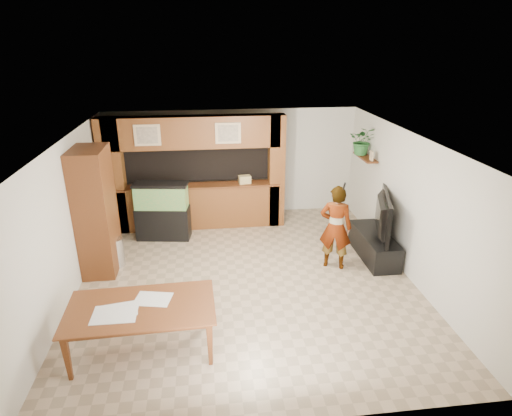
{
  "coord_description": "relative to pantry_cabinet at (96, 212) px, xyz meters",
  "views": [
    {
      "loc": [
        -0.65,
        -6.86,
        4.16
      ],
      "look_at": [
        0.25,
        0.6,
        1.16
      ],
      "focal_mm": 30.0,
      "sensor_mm": 36.0,
      "label": 1
    }
  ],
  "objects": [
    {
      "name": "newspaper_b",
      "position": [
        0.79,
        -2.5,
        -0.47
      ],
      "size": [
        0.54,
        0.43,
        0.01
      ],
      "primitive_type": "cube",
      "rotation": [
        0.0,
        0.0,
        0.18
      ],
      "color": "silver",
      "rests_on": "dining_table"
    },
    {
      "name": "wall_left",
      "position": [
        -0.3,
        -0.7,
        0.12
      ],
      "size": [
        0.0,
        6.5,
        6.5
      ],
      "primitive_type": "plane",
      "rotation": [
        1.57,
        0.0,
        1.57
      ],
      "color": "beige",
      "rests_on": "floor"
    },
    {
      "name": "microphone",
      "position": [
        4.48,
        -0.6,
        0.52
      ],
      "size": [
        0.03,
        0.1,
        0.15
      ],
      "primitive_type": "cylinder",
      "rotation": [
        0.44,
        0.0,
        0.0
      ],
      "color": "black",
      "rests_on": "person"
    },
    {
      "name": "floor",
      "position": [
        2.7,
        -0.7,
        -1.18
      ],
      "size": [
        6.5,
        6.5,
        0.0
      ],
      "primitive_type": "plane",
      "color": "tan",
      "rests_on": "ground"
    },
    {
      "name": "wall_clock",
      "position": [
        -0.27,
        0.3,
        0.72
      ],
      "size": [
        0.05,
        0.25,
        0.25
      ],
      "color": "black",
      "rests_on": "wall_left"
    },
    {
      "name": "counter_box",
      "position": [
        2.92,
        1.75,
        -0.05
      ],
      "size": [
        0.29,
        0.21,
        0.18
      ],
      "primitive_type": "cube",
      "rotation": [
        0.0,
        0.0,
        0.14
      ],
      "color": "tan",
      "rests_on": "partition"
    },
    {
      "name": "pantry_cabinet",
      "position": [
        0.0,
        0.0,
        0.0
      ],
      "size": [
        0.59,
        0.97,
        2.37
      ],
      "primitive_type": "cube",
      "color": "brown",
      "rests_on": "floor"
    },
    {
      "name": "wall_back",
      "position": [
        2.7,
        2.55,
        0.12
      ],
      "size": [
        6.0,
        0.0,
        6.0
      ],
      "primitive_type": "plane",
      "rotation": [
        1.57,
        0.0,
        0.0
      ],
      "color": "beige",
      "rests_on": "floor"
    },
    {
      "name": "newspaper_c",
      "position": [
        1.22,
        -2.28,
        -0.47
      ],
      "size": [
        0.56,
        0.46,
        0.01
      ],
      "primitive_type": "cube",
      "rotation": [
        0.0,
        0.0,
        -0.21
      ],
      "color": "silver",
      "rests_on": "dining_table"
    },
    {
      "name": "ceiling",
      "position": [
        2.7,
        -0.7,
        1.42
      ],
      "size": [
        6.5,
        6.5,
        0.0
      ],
      "primitive_type": "plane",
      "color": "white",
      "rests_on": "wall_back"
    },
    {
      "name": "television",
      "position": [
        5.35,
        -0.17,
        -0.26
      ],
      "size": [
        0.63,
        1.45,
        0.84
      ],
      "primitive_type": "imported",
      "rotation": [
        0.0,
        0.0,
        1.26
      ],
      "color": "black",
      "rests_on": "tv_stand"
    },
    {
      "name": "wall_right",
      "position": [
        5.7,
        -0.7,
        0.12
      ],
      "size": [
        0.0,
        6.5,
        6.5
      ],
      "primitive_type": "plane",
      "rotation": [
        1.57,
        0.0,
        -1.57
      ],
      "color": "beige",
      "rests_on": "floor"
    },
    {
      "name": "dining_table",
      "position": [
        1.07,
        -2.48,
        -0.83
      ],
      "size": [
        2.06,
        1.2,
        0.71
      ],
      "primitive_type": "imported",
      "rotation": [
        0.0,
        0.0,
        0.04
      ],
      "color": "brown",
      "rests_on": "floor"
    },
    {
      "name": "newspaper_a",
      "position": [
        0.75,
        -2.58,
        -0.47
      ],
      "size": [
        0.59,
        0.43,
        0.01
      ],
      "primitive_type": "cube",
      "rotation": [
        0.0,
        0.0,
        -0.0
      ],
      "color": "silver",
      "rests_on": "dining_table"
    },
    {
      "name": "wall_shelf",
      "position": [
        5.55,
        1.25,
        0.52
      ],
      "size": [
        0.25,
        0.9,
        0.04
      ],
      "primitive_type": "cube",
      "color": "brown",
      "rests_on": "wall_right"
    },
    {
      "name": "photo_frame",
      "position": [
        5.55,
        0.91,
        0.64
      ],
      "size": [
        0.03,
        0.15,
        0.2
      ],
      "primitive_type": "cube",
      "rotation": [
        0.0,
        0.0,
        -0.0
      ],
      "color": "tan",
      "rests_on": "wall_shelf"
    },
    {
      "name": "partition",
      "position": [
        1.75,
        1.93,
        0.13
      ],
      "size": [
        4.2,
        0.99,
        2.6
      ],
      "color": "brown",
      "rests_on": "floor"
    },
    {
      "name": "person",
      "position": [
        4.43,
        -0.44,
        -0.36
      ],
      "size": [
        0.71,
        0.6,
        1.66
      ],
      "primitive_type": "imported",
      "rotation": [
        0.0,
        0.0,
        2.74
      ],
      "color": "#A07857",
      "rests_on": "floor"
    },
    {
      "name": "aquarium",
      "position": [
        1.06,
        1.25,
        -0.56
      ],
      "size": [
        1.15,
        0.43,
        1.28
      ],
      "rotation": [
        0.0,
        0.0,
        -0.14
      ],
      "color": "black",
      "rests_on": "floor"
    },
    {
      "name": "tv_stand",
      "position": [
        5.35,
        -0.17,
        -0.93
      ],
      "size": [
        0.56,
        1.52,
        0.51
      ],
      "primitive_type": "cube",
      "color": "black",
      "rests_on": "floor"
    },
    {
      "name": "trash_can",
      "position": [
        0.24,
        0.1,
        -0.9
      ],
      "size": [
        0.31,
        0.31,
        0.57
      ],
      "primitive_type": "cylinder",
      "color": "#B2B2B7",
      "rests_on": "floor"
    },
    {
      "name": "potted_plant",
      "position": [
        5.52,
        1.42,
        0.85
      ],
      "size": [
        0.71,
        0.67,
        0.63
      ],
      "primitive_type": "imported",
      "rotation": [
        0.0,
        0.0,
        -0.38
      ],
      "color": "#26602B",
      "rests_on": "wall_shelf"
    }
  ]
}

